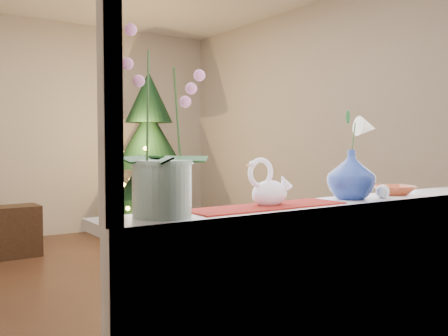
# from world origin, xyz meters

# --- Properties ---
(ground) EXTENTS (5.00, 5.00, 0.00)m
(ground) POSITION_xyz_m (0.00, 0.00, 0.00)
(ground) COLOR #3B2418
(ground) RESTS_ON ground
(wall_back) EXTENTS (4.50, 0.10, 2.70)m
(wall_back) POSITION_xyz_m (0.00, 2.50, 1.35)
(wall_back) COLOR beige
(wall_back) RESTS_ON ground
(wall_front) EXTENTS (4.50, 0.10, 2.70)m
(wall_front) POSITION_xyz_m (0.00, -2.50, 1.35)
(wall_front) COLOR beige
(wall_front) RESTS_ON ground
(wall_right) EXTENTS (0.10, 5.00, 2.70)m
(wall_right) POSITION_xyz_m (2.25, 0.00, 1.35)
(wall_right) COLOR beige
(wall_right) RESTS_ON ground
(window_apron) EXTENTS (2.20, 0.08, 0.88)m
(window_apron) POSITION_xyz_m (0.00, -2.46, 0.44)
(window_apron) COLOR white
(window_apron) RESTS_ON ground
(windowsill) EXTENTS (2.20, 0.26, 0.04)m
(windowsill) POSITION_xyz_m (0.00, -2.37, 0.90)
(windowsill) COLOR white
(windowsill) RESTS_ON window_apron
(window_frame) EXTENTS (2.22, 0.06, 1.60)m
(window_frame) POSITION_xyz_m (0.00, -2.47, 1.70)
(window_frame) COLOR white
(window_frame) RESTS_ON windowsill
(runner) EXTENTS (0.70, 0.20, 0.01)m
(runner) POSITION_xyz_m (-0.38, -2.37, 0.92)
(runner) COLOR maroon
(runner) RESTS_ON windowsill
(orchid_pot) EXTENTS (0.23, 0.23, 0.66)m
(orchid_pot) POSITION_xyz_m (-0.85, -2.36, 1.25)
(orchid_pot) COLOR white
(orchid_pot) RESTS_ON windowsill
(swan) EXTENTS (0.24, 0.14, 0.19)m
(swan) POSITION_xyz_m (-0.36, -2.35, 1.01)
(swan) COLOR white
(swan) RESTS_ON windowsill
(blue_vase) EXTENTS (0.29, 0.29, 0.26)m
(blue_vase) POSITION_xyz_m (0.12, -2.36, 1.05)
(blue_vase) COLOR navy
(blue_vase) RESTS_ON windowsill
(lily) EXTENTS (0.15, 0.08, 0.20)m
(lily) POSITION_xyz_m (0.12, -2.36, 1.28)
(lily) COLOR white
(lily) RESTS_ON blue_vase
(paperweight) EXTENTS (0.07, 0.07, 0.06)m
(paperweight) POSITION_xyz_m (0.27, -2.42, 0.95)
(paperweight) COLOR silver
(paperweight) RESTS_ON windowsill
(amber_dish) EXTENTS (0.21, 0.21, 0.04)m
(amber_dish) POSITION_xyz_m (0.44, -2.35, 0.94)
(amber_dish) COLOR #AF4724
(amber_dish) RESTS_ON windowsill
(xmas_tree) EXTENTS (1.30, 1.30, 2.05)m
(xmas_tree) POSITION_xyz_m (1.01, 1.68, 1.02)
(xmas_tree) COLOR black
(xmas_tree) RESTS_ON ground
(side_table) EXTENTS (0.71, 0.37, 0.53)m
(side_table) POSITION_xyz_m (-0.71, 1.50, 0.26)
(side_table) COLOR black
(side_table) RESTS_ON ground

